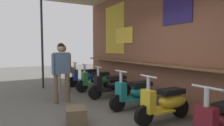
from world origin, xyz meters
TOP-DOWN VIEW (x-y plane):
  - ground_plane at (0.00, 0.00)m, footprint 28.61×28.61m
  - market_stall_facade at (-0.01, 1.82)m, footprint 10.22×2.76m
  - scooter_blue at (-3.91, 1.08)m, footprint 0.46×1.40m
  - scooter_green at (-2.82, 1.08)m, footprint 0.49×1.40m
  - scooter_black at (-1.74, 1.08)m, footprint 0.47×1.40m
  - scooter_teal at (-0.51, 1.08)m, footprint 0.46×1.40m
  - scooter_yellow at (0.51, 1.08)m, footprint 0.46×1.40m
  - shopper_with_handbag at (-3.18, -0.02)m, footprint 0.31×0.65m
  - shopper_browsing at (-1.91, -0.43)m, footprint 0.30×0.55m
  - merchandise_crate at (-0.25, -0.59)m, footprint 0.56×0.49m

SIDE VIEW (x-z plane):
  - ground_plane at x=0.00m, z-range 0.00..0.00m
  - merchandise_crate at x=-0.25m, z-range 0.00..0.32m
  - scooter_blue at x=-3.91m, z-range -0.10..0.87m
  - scooter_green at x=-2.82m, z-range -0.10..0.87m
  - scooter_black at x=-1.74m, z-range -0.10..0.87m
  - scooter_teal at x=-0.51m, z-range -0.10..0.87m
  - scooter_yellow at x=0.51m, z-range -0.10..0.87m
  - shopper_with_handbag at x=-3.18m, z-range 0.17..1.78m
  - shopper_browsing at x=-1.91m, z-range 0.19..1.82m
  - market_stall_facade at x=-0.01m, z-range 0.23..3.72m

